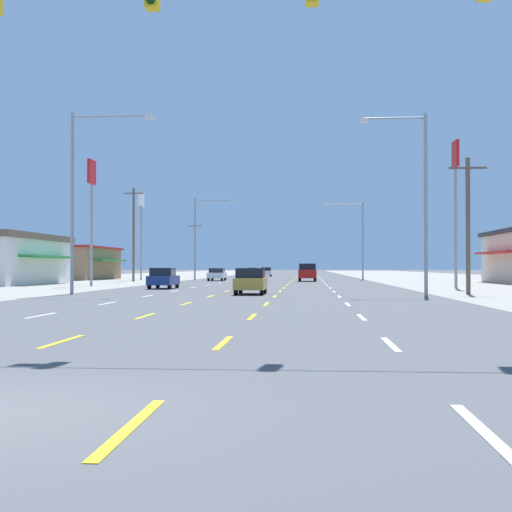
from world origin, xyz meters
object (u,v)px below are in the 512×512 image
Objects in this scene: suv_inner_right_mid at (307,272)px; streetlight_left_row_1 at (199,232)px; pole_sign_left_row_1 at (92,193)px; streetlight_right_row_0 at (419,191)px; sedan_far_left_midfar at (217,274)px; streetlight_left_row_0 at (81,188)px; hatchback_inner_left_far at (266,272)px; hatchback_center_turn_nearest at (251,281)px; streetlight_right_row_1 at (358,234)px; hatchback_far_left_near at (163,278)px; pole_sign_right_row_1 at (456,180)px; sedan_far_left_farther at (252,271)px; pole_sign_left_row_2 at (141,214)px.

suv_inner_right_mid is 0.49× the size of streetlight_left_row_1.
pole_sign_left_row_1 is 29.54m from streetlight_right_row_0.
sedan_far_left_midfar is 40.02m from streetlight_left_row_0.
hatchback_inner_left_far is 0.39× the size of streetlight_left_row_1.
hatchback_center_turn_nearest is 11.30m from streetlight_left_row_0.
streetlight_left_row_0 reaches higher than hatchback_inner_left_far.
streetlight_left_row_0 reaches higher than suv_inner_right_mid.
pole_sign_left_row_1 is 0.99× the size of streetlight_left_row_0.
suv_inner_right_mid is 0.52× the size of streetlight_right_row_1.
hatchback_inner_left_far is 33.41m from streetlight_left_row_1.
streetlight_right_row_0 is 1.10× the size of streetlight_right_row_1.
pole_sign_left_row_1 is at bearing 141.35° from hatchback_far_left_near.
streetlight_right_row_0 is at bearing -34.63° from pole_sign_left_row_1.
hatchback_inner_left_far is at bearing 86.70° from hatchback_far_left_near.
sedan_far_left_midfar is 0.40× the size of pole_sign_right_row_1.
hatchback_inner_left_far reaches higher than sedan_far_left_midfar.
sedan_far_left_farther is at bearing 88.12° from streetlight_left_row_0.
sedan_far_left_midfar is 0.42× the size of pole_sign_left_row_2.
streetlight_right_row_1 reaches higher than hatchback_far_left_near.
pole_sign_left_row_2 is (-9.90, 3.72, 7.31)m from sedan_far_left_midfar.
pole_sign_left_row_2 is at bearing 159.41° from sedan_far_left_midfar.
pole_sign_left_row_2 is 43.36m from pole_sign_right_row_1.
streetlight_left_row_1 is at bearing 89.94° from streetlight_left_row_0.
hatchback_far_left_near is 0.37× the size of streetlight_left_row_0.
streetlight_left_row_1 reaches higher than sedan_far_left_farther.
hatchback_far_left_near is 0.80× the size of suv_inner_right_mid.
sedan_far_left_farther is at bearing 89.78° from sedan_far_left_midfar.
streetlight_right_row_1 reaches higher than hatchback_inner_left_far.
streetlight_left_row_0 is 1.04× the size of streetlight_right_row_0.
streetlight_left_row_0 is 1.07× the size of streetlight_left_row_1.
hatchback_far_left_near is at bearing -173.01° from pole_sign_right_row_1.
hatchback_far_left_near is at bearing -93.30° from hatchback_inner_left_far.
hatchback_center_turn_nearest is at bearing -46.80° from pole_sign_left_row_1.
pole_sign_right_row_1 reaches higher than hatchback_inner_left_far.
hatchback_center_turn_nearest is 0.87× the size of sedan_far_left_midfar.
suv_inner_right_mid is 38.89m from hatchback_inner_left_far.
sedan_far_left_midfar is 17.60m from streetlight_right_row_1.
streetlight_left_row_0 is (-9.85, -1.14, 5.41)m from hatchback_center_turn_nearest.
streetlight_left_row_1 is at bearing 126.61° from sedan_far_left_midfar.
streetlight_left_row_0 reaches higher than sedan_far_left_farther.
streetlight_right_row_1 is at bearing 65.93° from streetlight_left_row_0.
streetlight_left_row_0 is at bearing -73.98° from pole_sign_left_row_1.
streetlight_left_row_0 reaches higher than pole_sign_left_row_1.
hatchback_far_left_near reaches higher than sedan_far_left_midfar.
streetlight_left_row_0 is 43.12m from streetlight_left_row_1.
streetlight_left_row_1 is at bearing 94.44° from hatchback_far_left_near.
sedan_far_left_midfar is 36.17m from hatchback_inner_left_far.
hatchback_inner_left_far is (3.59, 35.99, 0.03)m from sedan_far_left_midfar.
pole_sign_left_row_2 is 0.96× the size of pole_sign_right_row_1.
suv_inner_right_mid is 27.18m from pole_sign_right_row_1.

